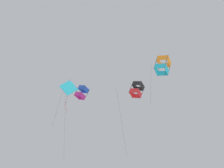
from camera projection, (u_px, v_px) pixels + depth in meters
name	position (u px, v px, depth m)	size (l,w,h in m)	color
kite_box_low_drifter	(82.00, 93.00, 40.50)	(2.91, 2.71, 9.11)	blue
kite_box_near_right	(163.00, 65.00, 36.75)	(2.84, 2.31, 5.50)	orange
kite_diamond_mid_left	(69.00, 88.00, 36.05)	(2.26, 1.63, 5.81)	#1EB2C6
kite_box_far_centre	(137.00, 90.00, 37.03)	(2.79, 3.17, 8.01)	black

